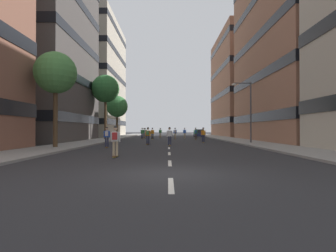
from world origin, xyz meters
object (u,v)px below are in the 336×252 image
(skater_3, at_px, (174,132))
(skater_4, at_px, (147,135))
(street_tree_mid, at_px, (105,89))
(skater_1, at_px, (141,133))
(skater_7, at_px, (143,132))
(skater_0, at_px, (152,133))
(skater_11, at_px, (160,132))
(skater_5, at_px, (203,134))
(skater_9, at_px, (145,132))
(parked_car_near, at_px, (198,133))
(streetlamp_right, at_px, (247,105))
(skater_10, at_px, (195,133))
(skater_12, at_px, (184,132))
(street_tree_far, at_px, (116,107))
(skater_2, at_px, (115,139))
(street_tree_near, at_px, (55,73))
(skater_6, at_px, (169,135))
(skater_8, at_px, (106,136))

(skater_3, relative_size, skater_4, 1.00)
(street_tree_mid, distance_m, skater_1, 8.93)
(street_tree_mid, height_order, skater_7, street_tree_mid)
(skater_0, relative_size, skater_11, 1.00)
(skater_5, relative_size, skater_9, 1.00)
(street_tree_mid, height_order, skater_9, street_tree_mid)
(parked_car_near, height_order, streetlamp_right, streetlamp_right)
(skater_10, distance_m, skater_11, 12.18)
(skater_7, height_order, skater_11, same)
(streetlamp_right, bearing_deg, skater_12, 107.78)
(street_tree_mid, distance_m, skater_9, 13.63)
(skater_0, relative_size, skater_7, 1.00)
(street_tree_far, bearing_deg, skater_12, -9.03)
(skater_2, relative_size, skater_10, 1.00)
(skater_3, distance_m, skater_5, 14.10)
(parked_car_near, height_order, skater_3, skater_3)
(skater_2, xyz_separation_m, skater_11, (1.54, 35.55, 0.00))
(street_tree_far, height_order, skater_11, street_tree_far)
(street_tree_near, relative_size, streetlamp_right, 1.19)
(skater_6, bearing_deg, street_tree_far, 111.89)
(skater_8, bearing_deg, streetlamp_right, 24.29)
(skater_5, distance_m, skater_12, 15.44)
(skater_7, bearing_deg, skater_0, -71.21)
(street_tree_far, relative_size, skater_2, 4.16)
(skater_2, relative_size, skater_5, 1.00)
(street_tree_mid, relative_size, skater_1, 5.25)
(skater_5, height_order, skater_9, same)
(street_tree_far, xyz_separation_m, skater_8, (3.93, -25.85, -4.59))
(skater_1, bearing_deg, skater_9, 90.84)
(skater_3, height_order, skater_12, same)
(skater_4, relative_size, skater_10, 1.00)
(streetlamp_right, bearing_deg, street_tree_far, 131.99)
(street_tree_far, height_order, skater_1, street_tree_far)
(skater_0, distance_m, skater_10, 6.63)
(skater_7, bearing_deg, street_tree_far, 154.71)
(skater_6, xyz_separation_m, skater_7, (-4.23, 20.72, 0.03))
(skater_2, distance_m, skater_12, 32.38)
(street_tree_mid, height_order, skater_11, street_tree_mid)
(skater_4, bearing_deg, skater_7, 96.17)
(street_tree_mid, height_order, skater_8, street_tree_mid)
(skater_3, distance_m, skater_11, 5.91)
(street_tree_mid, distance_m, skater_11, 14.87)
(skater_1, xyz_separation_m, skater_11, (2.69, 7.31, 0.00))
(parked_car_near, xyz_separation_m, skater_8, (-11.38, -31.46, 0.32))
(skater_4, bearing_deg, parked_car_near, 72.92)
(street_tree_near, height_order, street_tree_far, street_tree_near)
(streetlamp_right, xyz_separation_m, skater_10, (-4.51, 10.57, -3.12))
(skater_2, xyz_separation_m, skater_7, (-1.12, 31.37, 0.00))
(skater_1, height_order, skater_8, same)
(street_tree_far, height_order, skater_12, street_tree_far)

